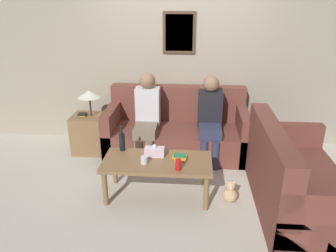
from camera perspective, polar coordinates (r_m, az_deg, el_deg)
ground_plane at (r=4.52m, az=1.10°, el=-7.42°), size 16.00×16.00×0.00m
wall_back at (r=5.05m, az=1.92°, el=11.48°), size 9.00×0.08×2.60m
couch_main at (r=4.88m, az=1.52°, el=-1.00°), size 2.03×0.92×0.94m
couch_side at (r=3.87m, az=21.17°, el=-9.10°), size 0.92×1.68×0.94m
coffee_table at (r=3.78m, az=-1.90°, el=-6.81°), size 1.24×0.59×0.46m
side_table_with_lamp at (r=5.02m, az=-13.56°, el=-0.68°), size 0.45×0.45×0.95m
wine_bottle at (r=3.98m, az=-8.01°, el=-2.62°), size 0.07×0.07×0.31m
drinking_glass at (r=3.67m, az=-4.16°, el=-5.91°), size 0.08×0.08×0.09m
book_stack at (r=3.75m, az=2.03°, el=-5.49°), size 0.17×0.13×0.06m
soda_can at (r=3.53m, az=1.79°, el=-6.73°), size 0.07×0.07×0.12m
tissue_box at (r=3.83m, az=-2.36°, el=-4.46°), size 0.23×0.12×0.15m
person_left at (r=4.64m, az=-3.70°, el=2.12°), size 0.34×0.66×1.21m
person_right at (r=4.62m, az=7.34°, el=1.75°), size 0.34×0.64×1.18m
teddy_bear at (r=3.87m, az=10.76°, el=-11.32°), size 0.17×0.17×0.27m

